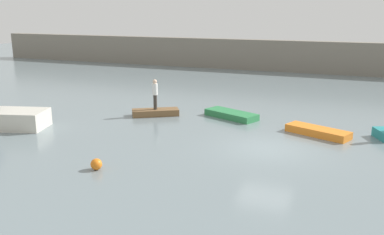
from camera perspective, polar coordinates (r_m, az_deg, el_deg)
ground_plane at (r=19.92m, az=10.05°, el=-4.15°), size 120.00×120.00×0.00m
embankment_wall at (r=44.63m, az=17.30°, el=7.77°), size 80.00×1.20×3.20m
rowboat_brown at (r=25.72m, az=-4.97°, el=0.70°), size 2.88×2.31×0.39m
rowboat_green at (r=25.19m, az=5.34°, el=0.39°), size 3.47×2.37×0.38m
rowboat_orange at (r=22.55m, az=16.67°, el=-1.83°), size 3.41×2.19×0.38m
person_white_shirt at (r=25.45m, az=-5.03°, el=3.39°), size 0.32×0.32×1.84m
mooring_buoy at (r=17.45m, az=-12.84°, el=-6.19°), size 0.47×0.47×0.47m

